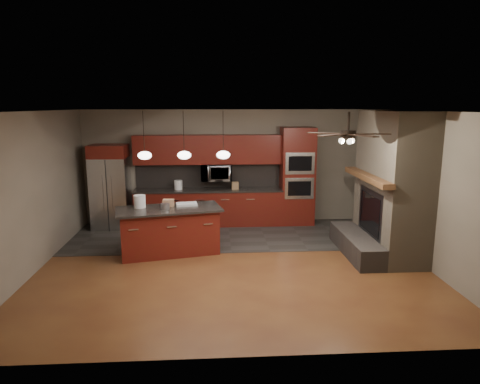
{
  "coord_description": "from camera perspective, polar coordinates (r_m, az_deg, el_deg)",
  "views": [
    {
      "loc": [
        -0.34,
        -7.51,
        2.9
      ],
      "look_at": [
        0.17,
        0.6,
        1.25
      ],
      "focal_mm": 32.0,
      "sensor_mm": 36.0,
      "label": 1
    }
  ],
  "objects": [
    {
      "name": "ground",
      "position": [
        8.06,
        -0.93,
        -9.59
      ],
      "size": [
        7.0,
        7.0,
        0.0
      ],
      "primitive_type": "plane",
      "color": "brown",
      "rests_on": "ground"
    },
    {
      "name": "cardboard_box",
      "position": [
        8.64,
        -9.53,
        -1.44
      ],
      "size": [
        0.22,
        0.16,
        0.14
      ],
      "primitive_type": "cube",
      "rotation": [
        0.0,
        0.0,
        -0.04
      ],
      "color": "#AB7B58",
      "rests_on": "kitchen_island"
    },
    {
      "name": "slate_tile_patch",
      "position": [
        9.76,
        -1.42,
        -5.76
      ],
      "size": [
        7.0,
        2.4,
        0.01
      ],
      "primitive_type": "cube",
      "color": "#2F2E2B",
      "rests_on": "ground"
    },
    {
      "name": "pendant_right",
      "position": [
        8.27,
        -2.24,
        5.0
      ],
      "size": [
        0.26,
        0.26,
        0.92
      ],
      "color": "black",
      "rests_on": "ceiling"
    },
    {
      "name": "pendant_left",
      "position": [
        8.37,
        -12.6,
        4.81
      ],
      "size": [
        0.26,
        0.26,
        0.92
      ],
      "color": "black",
      "rests_on": "ceiling"
    },
    {
      "name": "refrigerator",
      "position": [
        10.6,
        -16.89,
        0.66
      ],
      "size": [
        0.85,
        0.75,
        2.0
      ],
      "color": "silver",
      "rests_on": "ground"
    },
    {
      "name": "white_bucket",
      "position": [
        8.63,
        -13.24,
        -1.23
      ],
      "size": [
        0.3,
        0.3,
        0.25
      ],
      "primitive_type": "cylinder",
      "rotation": [
        0.0,
        0.0,
        0.39
      ],
      "color": "white",
      "rests_on": "kitchen_island"
    },
    {
      "name": "counter_box",
      "position": [
        10.35,
        -0.67,
        0.87
      ],
      "size": [
        0.17,
        0.14,
        0.18
      ],
      "primitive_type": "cube",
      "rotation": [
        0.0,
        0.0,
        0.07
      ],
      "color": "#9A784F",
      "rests_on": "back_cabinetry"
    },
    {
      "name": "pendant_center",
      "position": [
        8.28,
        -7.45,
        4.92
      ],
      "size": [
        0.26,
        0.26,
        0.92
      ],
      "color": "black",
      "rests_on": "ceiling"
    },
    {
      "name": "paint_can",
      "position": [
        8.4,
        -9.95,
        -1.9
      ],
      "size": [
        0.2,
        0.2,
        0.12
      ],
      "primitive_type": "cylinder",
      "rotation": [
        0.0,
        0.0,
        -0.16
      ],
      "color": "#B4B4B9",
      "rests_on": "kitchen_island"
    },
    {
      "name": "kitchen_island",
      "position": [
        8.61,
        -9.39,
        -5.08
      ],
      "size": [
        2.17,
        1.34,
        0.92
      ],
      "rotation": [
        0.0,
        0.0,
        0.22
      ],
      "color": "#581110",
      "rests_on": "ground"
    },
    {
      "name": "counter_bucket",
      "position": [
        10.42,
        -8.23,
        0.94
      ],
      "size": [
        0.23,
        0.23,
        0.22
      ],
      "primitive_type": "cylinder",
      "rotation": [
        0.0,
        0.0,
        -0.2
      ],
      "color": "white",
      "rests_on": "back_cabinetry"
    },
    {
      "name": "microwave",
      "position": [
        10.39,
        -3.17,
        2.63
      ],
      "size": [
        0.73,
        0.41,
        0.5
      ],
      "primitive_type": "imported",
      "color": "silver",
      "rests_on": "back_cabinetry"
    },
    {
      "name": "ceiling_fan",
      "position": [
        7.06,
        14.21,
        7.56
      ],
      "size": [
        1.27,
        1.33,
        0.41
      ],
      "color": "black",
      "rests_on": "ceiling"
    },
    {
      "name": "left_wall",
      "position": [
        8.29,
        -25.91,
        -0.1
      ],
      "size": [
        0.02,
        6.0,
        2.8
      ],
      "primitive_type": "cube",
      "color": "gray",
      "rests_on": "ground"
    },
    {
      "name": "oven_tower",
      "position": [
        10.55,
        7.63,
        2.08
      ],
      "size": [
        0.8,
        0.63,
        2.38
      ],
      "color": "#581110",
      "rests_on": "ground"
    },
    {
      "name": "paint_tray",
      "position": [
        8.69,
        -7.12,
        -1.61
      ],
      "size": [
        0.45,
        0.34,
        0.04
      ],
      "primitive_type": "cube",
      "rotation": [
        0.0,
        0.0,
        0.13
      ],
      "color": "silver",
      "rests_on": "kitchen_island"
    },
    {
      "name": "back_cabinetry",
      "position": [
        10.45,
        -4.25,
        0.41
      ],
      "size": [
        3.59,
        0.64,
        2.2
      ],
      "color": "#581110",
      "rests_on": "ground"
    },
    {
      "name": "ceiling",
      "position": [
        7.52,
        -1.0,
        10.74
      ],
      "size": [
        7.0,
        6.0,
        0.02
      ],
      "primitive_type": "cube",
      "color": "white",
      "rests_on": "back_wall"
    },
    {
      "name": "back_wall",
      "position": [
        10.62,
        -1.7,
        3.38
      ],
      "size": [
        7.0,
        0.02,
        2.8
      ],
      "primitive_type": "cube",
      "color": "gray",
      "rests_on": "ground"
    },
    {
      "name": "right_wall",
      "position": [
        8.57,
        23.12,
        0.49
      ],
      "size": [
        0.02,
        6.0,
        2.8
      ],
      "primitive_type": "cube",
      "color": "gray",
      "rests_on": "ground"
    },
    {
      "name": "fireplace_column",
      "position": [
        8.75,
        19.2,
        0.3
      ],
      "size": [
        1.3,
        2.1,
        2.8
      ],
      "color": "#766954",
      "rests_on": "ground"
    }
  ]
}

